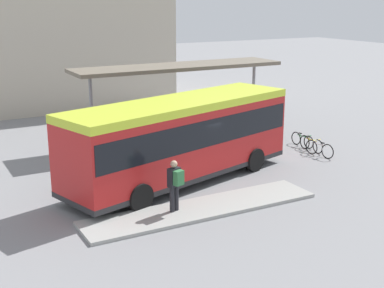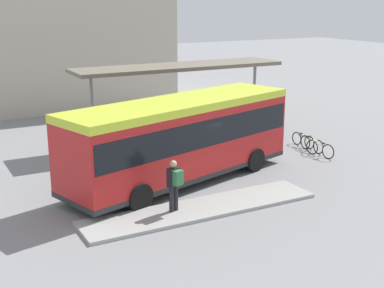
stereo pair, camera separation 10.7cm
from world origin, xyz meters
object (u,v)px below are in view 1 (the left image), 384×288
Objects in this scene: bicycle_white at (319,149)px; bicycle_yellow at (311,144)px; pedestrian_waiting at (175,183)px; potted_planter_near_shelter at (212,136)px; city_bus at (181,135)px; bicycle_green at (302,140)px.

bicycle_white is 0.88m from bicycle_yellow.
pedestrian_waiting is 1.10× the size of bicycle_white.
bicycle_white is 5.07m from potted_planter_near_shelter.
pedestrian_waiting is at bearing -129.32° from potted_planter_near_shelter.
bicycle_yellow is at bearing -24.81° from bicycle_white.
city_bus reaches higher than bicycle_green.
city_bus is 6.41× the size of bicycle_yellow.
bicycle_yellow is at bearing -84.99° from pedestrian_waiting.
bicycle_white is (8.96, 2.96, -0.79)m from pedestrian_waiting.
bicycle_green is 4.56m from potted_planter_near_shelter.
city_bus is 6.45× the size of bicycle_white.
pedestrian_waiting is 9.99m from bicycle_yellow.
bicycle_white reaches higher than bicycle_green.
bicycle_green is at bearing -3.37° from city_bus.
bicycle_white is at bearing -40.49° from potted_planter_near_shelter.
city_bus reaches higher than pedestrian_waiting.
potted_planter_near_shelter is at bearing 40.43° from bicycle_white.
pedestrian_waiting reaches higher than bicycle_yellow.
potted_planter_near_shelter is (-4.26, 1.59, 0.35)m from bicycle_green.
bicycle_white is 1.22× the size of potted_planter_near_shelter.
bicycle_green is at bearing -81.03° from pedestrian_waiting.
city_bus is at bearing 81.29° from bicycle_white.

